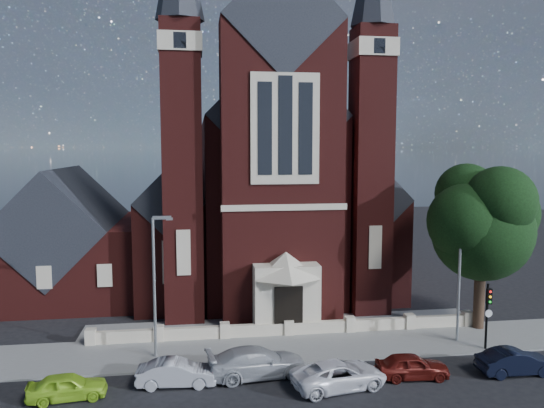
{
  "coord_description": "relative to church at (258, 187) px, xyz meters",
  "views": [
    {
      "loc": [
        -5.58,
        -25.33,
        11.83
      ],
      "look_at": [
        -0.26,
        12.0,
        7.8
      ],
      "focal_mm": 35.0,
      "sensor_mm": 36.0,
      "label": 1
    }
  ],
  "objects": [
    {
      "name": "car_silver_a",
      "position": [
        -6.71,
        -22.52,
        -7.54
      ],
      "size": [
        4.01,
        1.59,
        1.3
      ],
      "primitive_type": "imported",
      "rotation": [
        0.0,
        0.0,
        1.51
      ],
      "color": "#B2B4BA",
      "rests_on": "ground"
    },
    {
      "name": "traffic_signal",
      "position": [
        11.0,
        -20.52,
        -5.6
      ],
      "size": [
        0.28,
        0.42,
        4.0
      ],
      "color": "black",
      "rests_on": "ground"
    },
    {
      "name": "ground",
      "position": [
        0.0,
        -7.94,
        -8.19
      ],
      "size": [
        120.0,
        120.0,
        0.0
      ],
      "primitive_type": "plane",
      "color": "black",
      "rests_on": "ground"
    },
    {
      "name": "street_lamp_left",
      "position": [
        -7.91,
        -18.94,
        -3.59
      ],
      "size": [
        1.16,
        0.22,
        8.09
      ],
      "color": "gray",
      "rests_on": "ground"
    },
    {
      "name": "street_lamp_right",
      "position": [
        10.09,
        -18.94,
        -3.59
      ],
      "size": [
        1.16,
        0.22,
        8.09
      ],
      "color": "gray",
      "rests_on": "ground"
    },
    {
      "name": "car_lime_van",
      "position": [
        -11.77,
        -23.27,
        -7.57
      ],
      "size": [
        3.78,
        1.9,
        1.24
      ],
      "primitive_type": "imported",
      "rotation": [
        0.0,
        0.0,
        1.69
      ],
      "color": "#A2DA2B",
      "rests_on": "ground"
    },
    {
      "name": "church",
      "position": [
        0.0,
        0.0,
        0.0
      ],
      "size": [
        20.01,
        34.9,
        29.2
      ],
      "color": "#4C1714",
      "rests_on": "ground"
    },
    {
      "name": "street_tree",
      "position": [
        12.6,
        -17.23,
        -1.23
      ],
      "size": [
        6.4,
        6.6,
        10.7
      ],
      "color": "black",
      "rests_on": "ground"
    },
    {
      "name": "car_silver_b",
      "position": [
        -2.63,
        -22.04,
        -7.43
      ],
      "size": [
        5.47,
        2.8,
        1.52
      ],
      "primitive_type": "imported",
      "rotation": [
        0.0,
        0.0,
        1.7
      ],
      "color": "#A8ABB0",
      "rests_on": "ground"
    },
    {
      "name": "forecourt_paving",
      "position": [
        0.0,
        -14.44,
        -8.19
      ],
      "size": [
        26.0,
        3.0,
        0.14
      ],
      "primitive_type": "cube",
      "color": "slate",
      "rests_on": "ground"
    },
    {
      "name": "pavement_strip",
      "position": [
        0.0,
        -18.44,
        -8.19
      ],
      "size": [
        60.0,
        5.0,
        0.12
      ],
      "primitive_type": "cube",
      "color": "slate",
      "rests_on": "ground"
    },
    {
      "name": "parish_hall",
      "position": [
        -16.0,
        -4.94,
        -4.17
      ],
      "size": [
        12.0,
        12.2,
        10.24
      ],
      "color": "#4C1714",
      "rests_on": "ground"
    },
    {
      "name": "car_navy",
      "position": [
        10.83,
        -23.66,
        -7.53
      ],
      "size": [
        4.01,
        1.41,
        1.32
      ],
      "primitive_type": "imported",
      "rotation": [
        0.0,
        0.0,
        1.57
      ],
      "color": "black",
      "rests_on": "ground"
    },
    {
      "name": "car_dark_red",
      "position": [
        5.24,
        -23.36,
        -7.54
      ],
      "size": [
        3.85,
        1.76,
        1.28
      ],
      "primitive_type": "imported",
      "rotation": [
        0.0,
        0.0,
        1.5
      ],
      "color": "#5A140F",
      "rests_on": "ground"
    },
    {
      "name": "forecourt_wall",
      "position": [
        0.0,
        -16.44,
        -8.19
      ],
      "size": [
        24.0,
        0.4,
        0.9
      ],
      "primitive_type": "cube",
      "color": "beige",
      "rests_on": "ground"
    },
    {
      "name": "car_white_suv",
      "position": [
        1.24,
        -23.91,
        -7.52
      ],
      "size": [
        5.11,
        3.05,
        1.33
      ],
      "primitive_type": "imported",
      "rotation": [
        0.0,
        0.0,
        1.76
      ],
      "color": "white",
      "rests_on": "ground"
    }
  ]
}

